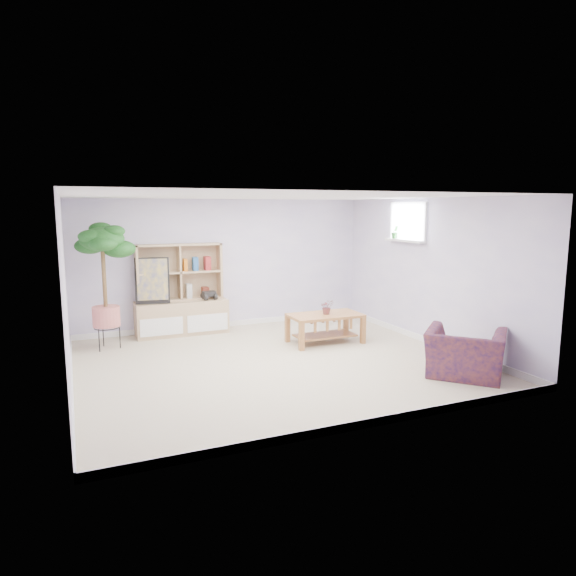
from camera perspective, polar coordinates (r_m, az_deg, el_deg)
name	(u,v)px	position (r m, az deg, el deg)	size (l,w,h in m)	color
floor	(274,362)	(7.61, -1.53, -8.23)	(5.50, 5.00, 0.01)	#BAB08A
ceiling	(274,196)	(7.27, -1.61, 10.16)	(5.50, 5.00, 0.01)	white
walls	(274,281)	(7.34, -1.57, 0.76)	(5.51, 5.01, 2.40)	silver
baseboard	(274,359)	(7.59, -1.53, -7.87)	(5.50, 5.00, 0.10)	white
window	(408,222)	(9.13, 13.22, 7.16)	(0.10, 0.98, 0.68)	#C2E3FE
window_sill	(405,241)	(9.11, 12.85, 5.16)	(0.14, 1.00, 0.04)	white
storage_unit	(181,290)	(9.29, -11.80, -0.17)	(1.61, 0.54, 1.61)	tan
poster	(152,281)	(9.11, -14.84, 0.80)	(0.58, 0.13, 0.80)	yellow
toy_truck	(209,295)	(9.34, -8.77, -0.75)	(0.33, 0.22, 0.17)	black
coffee_table	(325,328)	(8.62, 4.13, -4.50)	(1.20, 0.65, 0.49)	#975C2A
table_plant	(327,307)	(8.54, 4.35, -2.11)	(0.22, 0.19, 0.24)	#16641C
floor_tree	(105,287)	(8.58, -19.70, 0.14)	(0.74, 0.74, 2.02)	#1A421A
armchair	(465,350)	(7.27, 19.11, -6.55)	(0.99, 0.86, 0.73)	#0F0F43
sill_plant	(395,232)	(9.35, 11.80, 6.11)	(0.13, 0.10, 0.23)	#1A421A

